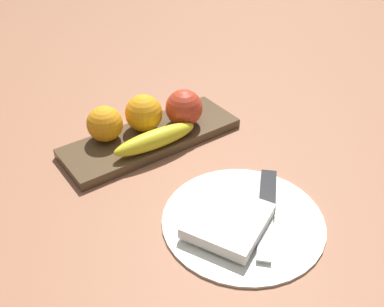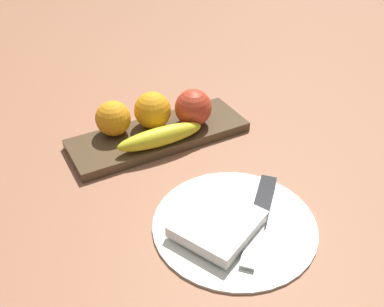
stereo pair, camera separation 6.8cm
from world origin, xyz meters
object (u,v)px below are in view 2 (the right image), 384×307
at_px(folded_napkin, 217,224).
at_px(knife, 262,204).
at_px(orange_near_apple, 114,120).
at_px(banana, 160,137).
at_px(dinner_plate, 234,223).
at_px(apple, 193,108).
at_px(fruit_tray, 159,135).
at_px(orange_near_banana, 153,110).

xyz_separation_m(folded_napkin, knife, (-0.08, -0.01, -0.00)).
bearing_deg(orange_near_apple, banana, 130.46).
bearing_deg(dinner_plate, apple, -105.45).
height_order(apple, banana, apple).
xyz_separation_m(fruit_tray, dinner_plate, (0.00, 0.25, -0.00)).
bearing_deg(dinner_plate, orange_near_apple, -75.42).
bearing_deg(banana, knife, -70.23).
bearing_deg(apple, fruit_tray, -6.16).
xyz_separation_m(dinner_plate, folded_napkin, (0.03, 0.00, 0.01)).
height_order(fruit_tray, folded_napkin, folded_napkin).
relative_size(apple, orange_near_banana, 1.01).
relative_size(banana, orange_near_apple, 2.49).
relative_size(fruit_tray, orange_near_banana, 4.82).
relative_size(folded_napkin, knife, 0.77).
distance_m(apple, folded_napkin, 0.27).
relative_size(dinner_plate, folded_napkin, 2.13).
bearing_deg(dinner_plate, knife, -174.28).
bearing_deg(orange_near_apple, fruit_tray, 159.35).
relative_size(orange_near_apple, dinner_plate, 0.27).
bearing_deg(orange_near_banana, fruit_tray, 93.16).
distance_m(fruit_tray, folded_napkin, 0.26).
xyz_separation_m(apple, dinner_plate, (0.07, 0.25, -0.05)).
height_order(orange_near_apple, folded_napkin, orange_near_apple).
height_order(dinner_plate, folded_napkin, folded_napkin).
height_order(banana, orange_near_apple, orange_near_apple).
height_order(folded_napkin, knife, folded_napkin).
relative_size(apple, dinner_plate, 0.29).
relative_size(apple, orange_near_apple, 1.09).
bearing_deg(knife, apple, -137.93).
height_order(fruit_tray, orange_near_apple, orange_near_apple).
distance_m(fruit_tray, dinner_plate, 0.25).
height_order(banana, knife, banana).
bearing_deg(banana, orange_near_apple, 132.24).
bearing_deg(fruit_tray, orange_near_apple, -20.65).
bearing_deg(fruit_tray, banana, 69.33).
bearing_deg(knife, banana, -116.20).
distance_m(apple, banana, 0.09).
relative_size(orange_near_apple, folded_napkin, 0.57).
bearing_deg(folded_napkin, orange_near_banana, -95.91).
distance_m(folded_napkin, knife, 0.08).
relative_size(dinner_plate, knife, 1.64).
xyz_separation_m(apple, banana, (0.08, 0.03, -0.02)).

